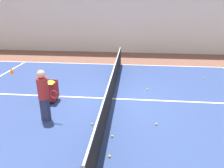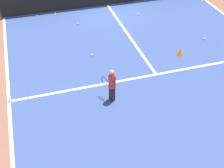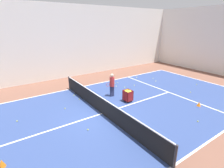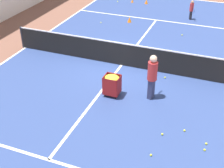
{
  "view_description": "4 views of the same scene",
  "coord_description": "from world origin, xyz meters",
  "views": [
    {
      "loc": [
        -8.11,
        -0.81,
        3.8
      ],
      "look_at": [
        0.0,
        0.0,
        0.65
      ],
      "focal_mm": 35.0,
      "sensor_mm": 36.0,
      "label": 1
    },
    {
      "loc": [
        -4.09,
        -14.34,
        6.55
      ],
      "look_at": [
        -1.9,
        -7.08,
        0.64
      ],
      "focal_mm": 50.0,
      "sensor_mm": 36.0,
      "label": 2
    },
    {
      "loc": [
        8.11,
        -4.82,
        5.16
      ],
      "look_at": [
        -1.89,
        2.04,
        0.97
      ],
      "focal_mm": 28.0,
      "sensor_mm": 36.0,
      "label": 3
    },
    {
      "loc": [
        -4.06,
        11.62,
        6.55
      ],
      "look_at": [
        -0.48,
        2.41,
        0.5
      ],
      "focal_mm": 50.0,
      "sensor_mm": 36.0,
      "label": 4
    }
  ],
  "objects": [
    {
      "name": "training_cone_2",
      "position": [
        2.74,
        5.84,
        0.15
      ],
      "size": [
        0.27,
        0.27,
        0.3
      ],
      "primitive_type": "cone",
      "color": "orange",
      "rests_on": "ground"
    },
    {
      "name": "tennis_ball_15",
      "position": [
        -3.57,
        -0.29,
        0.04
      ],
      "size": [
        0.07,
        0.07,
        0.07
      ],
      "primitive_type": "sphere",
      "color": "yellow",
      "rests_on": "ground"
    },
    {
      "name": "tennis_ball_27",
      "position": [
        4.79,
        -1.01,
        0.04
      ],
      "size": [
        0.07,
        0.07,
        0.07
      ],
      "primitive_type": "sphere",
      "color": "yellow",
      "rests_on": "ground"
    },
    {
      "name": "hall_enclosure_right",
      "position": [
        8.58,
        0.0,
        3.48
      ],
      "size": [
        0.15,
        29.78,
        6.95
      ],
      "color": "silver",
      "rests_on": "ground"
    },
    {
      "name": "line_sideline_right",
      "position": [
        5.08,
        0.0,
        0.01
      ],
      "size": [
        0.1,
        22.61,
        0.0
      ],
      "primitive_type": "cube",
      "color": "white",
      "rests_on": "ground"
    },
    {
      "name": "tennis_ball_17",
      "position": [
        3.8,
        6.22,
        0.04
      ],
      "size": [
        0.07,
        0.07,
        0.07
      ],
      "primitive_type": "sphere",
      "color": "yellow",
      "rests_on": "ground"
    },
    {
      "name": "tennis_ball_3",
      "position": [
        -1.87,
        -1.63,
        0.04
      ],
      "size": [
        0.07,
        0.07,
        0.07
      ],
      "primitive_type": "sphere",
      "color": "yellow",
      "rests_on": "ground"
    },
    {
      "name": "tennis_net",
      "position": [
        0.0,
        0.0,
        0.56
      ],
      "size": [
        10.45,
        0.1,
        1.08
      ],
      "color": "#2D2D33",
      "rests_on": "ground"
    },
    {
      "name": "tennis_ball_21",
      "position": [
        1.09,
        -1.5,
        0.04
      ],
      "size": [
        0.07,
        0.07,
        0.07
      ],
      "primitive_type": "sphere",
      "color": "yellow",
      "rests_on": "ground"
    },
    {
      "name": "tennis_ball_20",
      "position": [
        -2.07,
        0.44,
        0.04
      ],
      "size": [
        0.07,
        0.07,
        0.07
      ],
      "primitive_type": "sphere",
      "color": "yellow",
      "rests_on": "ground"
    },
    {
      "name": "ball_cart",
      "position": [
        -0.48,
        2.41,
        0.59
      ],
      "size": [
        0.59,
        0.51,
        0.85
      ],
      "color": "maroon",
      "rests_on": "ground"
    },
    {
      "name": "tennis_ball_14",
      "position": [
        3.82,
        3.91,
        0.04
      ],
      "size": [
        0.07,
        0.07,
        0.07
      ],
      "primitive_type": "sphere",
      "color": "yellow",
      "rests_on": "ground"
    },
    {
      "name": "tennis_ball_16",
      "position": [
        -2.68,
        -0.27,
        0.04
      ],
      "size": [
        0.07,
        0.07,
        0.07
      ],
      "primitive_type": "sphere",
      "color": "yellow",
      "rests_on": "ground"
    },
    {
      "name": "tennis_ball_26",
      "position": [
        2.91,
        -4.5,
        0.04
      ],
      "size": [
        0.07,
        0.07,
        0.07
      ],
      "primitive_type": "sphere",
      "color": "yellow",
      "rests_on": "ground"
    },
    {
      "name": "ground_plane",
      "position": [
        0.0,
        0.0,
        0.0
      ],
      "size": [
        33.48,
        33.48,
        0.0
      ],
      "primitive_type": "plane",
      "color": "brown"
    },
    {
      "name": "line_centre_service",
      "position": [
        0.0,
        0.0,
        0.01
      ],
      "size": [
        0.1,
        12.44,
        0.0
      ],
      "primitive_type": "cube",
      "color": "white",
      "rests_on": "ground"
    },
    {
      "name": "court_playing_area",
      "position": [
        0.0,
        0.0,
        0.0
      ],
      "size": [
        10.15,
        22.61,
        0.0
      ],
      "color": "navy",
      "rests_on": "ground"
    },
    {
      "name": "coach_at_net",
      "position": [
        -1.89,
        2.04,
        1.01
      ],
      "size": [
        0.42,
        0.71,
        1.76
      ],
      "rotation": [
        0.0,
        0.0,
        -1.78
      ],
      "color": "#2D3351",
      "rests_on": "ground"
    }
  ]
}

